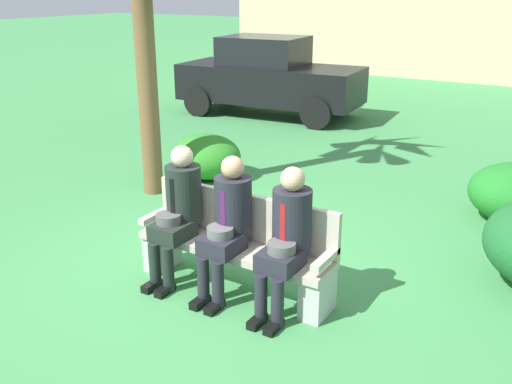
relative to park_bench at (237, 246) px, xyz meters
name	(u,v)px	position (x,y,z in m)	size (l,w,h in m)	color
ground_plane	(220,269)	(-0.34, 0.20, -0.42)	(80.00, 80.00, 0.00)	#3E8A4B
park_bench	(237,246)	(0.00, 0.00, 0.00)	(1.94, 0.44, 0.90)	#B7AD9E
seated_man_left	(178,208)	(-0.58, -0.13, 0.31)	(0.34, 0.72, 1.32)	#1E2823
seated_man_middle	(228,220)	(-0.01, -0.13, 0.30)	(0.34, 0.72, 1.30)	#23232D
seated_man_right	(286,235)	(0.59, -0.13, 0.30)	(0.34, 0.72, 1.30)	#23232D
shrub_near_bench	(206,157)	(-2.17, 2.50, -0.09)	(1.05, 0.96, 0.66)	#2C7E25
parked_car_near	(269,77)	(-3.56, 6.74, 0.41)	(4.02, 1.98, 1.68)	black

